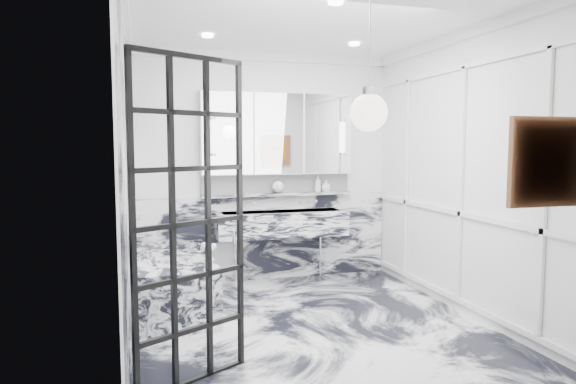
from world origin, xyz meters
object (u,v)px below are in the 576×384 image
object	(u,v)px
bathtub	(175,282)
crittall_door	(191,223)
trough_sink	(281,223)
mirror_cabinet	(278,134)

from	to	relation	value
bathtub	crittall_door	bearing A→B (deg)	-89.34
trough_sink	mirror_cabinet	distance (m)	1.10
mirror_cabinet	bathtub	world-z (taller)	mirror_cabinet
mirror_cabinet	bathtub	xyz separation A→B (m)	(-1.32, -0.83, -1.54)
crittall_door	mirror_cabinet	size ratio (longest dim) A/B	1.20
trough_sink	mirror_cabinet	xyz separation A→B (m)	(-0.00, 0.17, 1.09)
trough_sink	mirror_cabinet	size ratio (longest dim) A/B	0.84
crittall_door	trough_sink	xyz separation A→B (m)	(1.31, 2.39, -0.41)
mirror_cabinet	bathtub	size ratio (longest dim) A/B	1.15
crittall_door	trough_sink	world-z (taller)	crittall_door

